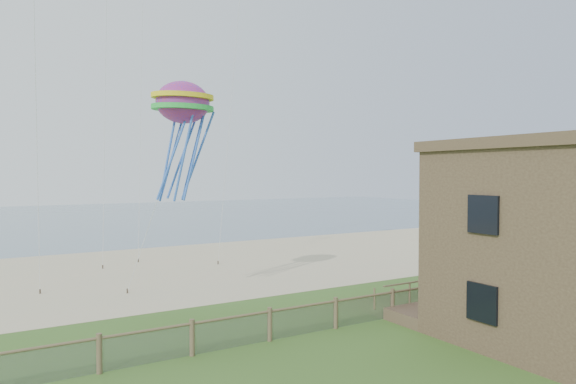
% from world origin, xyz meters
% --- Properties ---
extents(sand_beach, '(72.00, 20.00, 0.02)m').
position_xyz_m(sand_beach, '(0.00, 22.00, 0.00)').
color(sand_beach, '#C5B18E').
rests_on(sand_beach, ground).
extents(ocean, '(160.00, 68.00, 0.02)m').
position_xyz_m(ocean, '(0.00, 66.00, 0.00)').
color(ocean, slate).
rests_on(ocean, ground).
extents(chainlink_fence, '(36.20, 0.20, 1.25)m').
position_xyz_m(chainlink_fence, '(0.00, 6.00, 0.55)').
color(chainlink_fence, '#4E402C').
rests_on(chainlink_fence, ground).
extents(motel_deck, '(15.00, 2.00, 0.50)m').
position_xyz_m(motel_deck, '(13.00, 5.00, 0.25)').
color(motel_deck, brown).
rests_on(motel_deck, ground).
extents(picnic_table, '(2.02, 1.81, 0.70)m').
position_xyz_m(picnic_table, '(8.16, 5.00, 0.35)').
color(picnic_table, brown).
rests_on(picnic_table, ground).
extents(octopus_kite, '(3.41, 2.70, 6.30)m').
position_xyz_m(octopus_kite, '(-0.66, 13.38, 7.97)').
color(octopus_kite, red).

